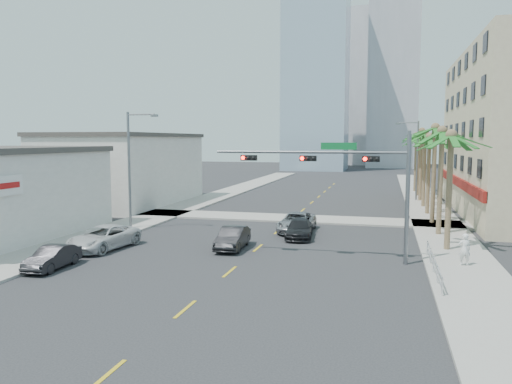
% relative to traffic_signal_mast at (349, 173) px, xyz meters
% --- Properties ---
extents(ground, '(260.00, 260.00, 0.00)m').
position_rel_traffic_signal_mast_xyz_m(ground, '(-5.78, -7.95, -5.06)').
color(ground, '#262628').
rests_on(ground, ground).
extents(sidewalk_right, '(4.00, 120.00, 0.15)m').
position_rel_traffic_signal_mast_xyz_m(sidewalk_right, '(6.22, 12.05, -4.99)').
color(sidewalk_right, gray).
rests_on(sidewalk_right, ground).
extents(sidewalk_left, '(4.00, 120.00, 0.15)m').
position_rel_traffic_signal_mast_xyz_m(sidewalk_left, '(-17.78, 12.05, -4.99)').
color(sidewalk_left, gray).
rests_on(sidewalk_left, ground).
extents(sidewalk_cross, '(80.00, 4.00, 0.15)m').
position_rel_traffic_signal_mast_xyz_m(sidewalk_cross, '(-5.78, 14.05, -4.99)').
color(sidewalk_cross, gray).
rests_on(sidewalk_cross, ground).
extents(building_left_far, '(11.00, 18.00, 7.20)m').
position_rel_traffic_signal_mast_xyz_m(building_left_far, '(-25.28, 20.05, -1.46)').
color(building_left_far, beige).
rests_on(building_left_far, ground).
extents(tower_far_left, '(14.00, 14.00, 48.00)m').
position_rel_traffic_signal_mast_xyz_m(tower_far_left, '(-13.78, 87.05, 18.94)').
color(tower_far_left, '#99B2C6').
rests_on(tower_far_left, ground).
extents(tower_far_right, '(12.00, 12.00, 60.00)m').
position_rel_traffic_signal_mast_xyz_m(tower_far_right, '(3.22, 102.05, 24.94)').
color(tower_far_right, '#ADADB2').
rests_on(tower_far_right, ground).
extents(tower_far_center, '(16.00, 16.00, 42.00)m').
position_rel_traffic_signal_mast_xyz_m(tower_far_center, '(-8.78, 117.05, 15.94)').
color(tower_far_center, '#ADADB2').
rests_on(tower_far_center, ground).
extents(traffic_signal_mast, '(11.12, 0.54, 7.20)m').
position_rel_traffic_signal_mast_xyz_m(traffic_signal_mast, '(0.00, 0.00, 0.00)').
color(traffic_signal_mast, slate).
rests_on(traffic_signal_mast, ground).
extents(palm_tree_0, '(4.80, 4.80, 7.80)m').
position_rel_traffic_signal_mast_xyz_m(palm_tree_0, '(5.82, 4.05, 2.02)').
color(palm_tree_0, brown).
rests_on(palm_tree_0, ground).
extents(palm_tree_1, '(4.80, 4.80, 8.16)m').
position_rel_traffic_signal_mast_xyz_m(palm_tree_1, '(5.82, 9.25, 2.37)').
color(palm_tree_1, brown).
rests_on(palm_tree_1, ground).
extents(palm_tree_2, '(4.80, 4.80, 8.52)m').
position_rel_traffic_signal_mast_xyz_m(palm_tree_2, '(5.82, 14.45, 2.72)').
color(palm_tree_2, brown).
rests_on(palm_tree_2, ground).
extents(palm_tree_3, '(4.80, 4.80, 7.80)m').
position_rel_traffic_signal_mast_xyz_m(palm_tree_3, '(5.82, 19.65, 2.02)').
color(palm_tree_3, brown).
rests_on(palm_tree_3, ground).
extents(palm_tree_4, '(4.80, 4.80, 8.16)m').
position_rel_traffic_signal_mast_xyz_m(palm_tree_4, '(5.82, 24.85, 2.37)').
color(palm_tree_4, brown).
rests_on(palm_tree_4, ground).
extents(palm_tree_5, '(4.80, 4.80, 8.52)m').
position_rel_traffic_signal_mast_xyz_m(palm_tree_5, '(5.82, 30.05, 2.72)').
color(palm_tree_5, brown).
rests_on(palm_tree_5, ground).
extents(palm_tree_6, '(4.80, 4.80, 7.80)m').
position_rel_traffic_signal_mast_xyz_m(palm_tree_6, '(5.82, 35.25, 2.02)').
color(palm_tree_6, brown).
rests_on(palm_tree_6, ground).
extents(palm_tree_7, '(4.80, 4.80, 8.16)m').
position_rel_traffic_signal_mast_xyz_m(palm_tree_7, '(5.82, 40.45, 2.37)').
color(palm_tree_7, brown).
rests_on(palm_tree_7, ground).
extents(streetlight_left, '(2.55, 0.25, 9.00)m').
position_rel_traffic_signal_mast_xyz_m(streetlight_left, '(-16.78, 6.05, -0.00)').
color(streetlight_left, slate).
rests_on(streetlight_left, ground).
extents(streetlight_right, '(2.55, 0.25, 9.00)m').
position_rel_traffic_signal_mast_xyz_m(streetlight_right, '(5.21, 30.05, -0.00)').
color(streetlight_right, slate).
rests_on(streetlight_right, ground).
extents(guardrail, '(0.08, 8.08, 1.00)m').
position_rel_traffic_signal_mast_xyz_m(guardrail, '(4.52, -1.95, -4.39)').
color(guardrail, silver).
rests_on(guardrail, ground).
extents(car_parked_mid, '(1.47, 3.80, 1.23)m').
position_rel_traffic_signal_mast_xyz_m(car_parked_mid, '(-15.18, -5.74, -4.45)').
color(car_parked_mid, black).
rests_on(car_parked_mid, ground).
extents(car_parked_far, '(3.11, 5.59, 1.48)m').
position_rel_traffic_signal_mast_xyz_m(car_parked_far, '(-15.18, -0.73, -4.32)').
color(car_parked_far, silver).
rests_on(car_parked_far, ground).
extents(car_lane_left, '(1.69, 4.28, 1.39)m').
position_rel_traffic_signal_mast_xyz_m(car_lane_left, '(-7.28, 1.43, -4.37)').
color(car_lane_left, black).
rests_on(car_lane_left, ground).
extents(car_lane_center, '(2.44, 5.24, 1.45)m').
position_rel_traffic_signal_mast_xyz_m(car_lane_center, '(-4.35, 8.28, -4.34)').
color(car_lane_center, '#A7A6AB').
rests_on(car_lane_center, ground).
extents(car_lane_right, '(2.27, 4.64, 1.30)m').
position_rel_traffic_signal_mast_xyz_m(car_lane_right, '(-3.78, 6.02, -4.41)').
color(car_lane_right, black).
rests_on(car_lane_right, ground).
extents(pedestrian, '(0.70, 0.52, 1.75)m').
position_rel_traffic_signal_mast_xyz_m(pedestrian, '(6.24, 0.01, -4.04)').
color(pedestrian, white).
rests_on(pedestrian, sidewalk_right).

